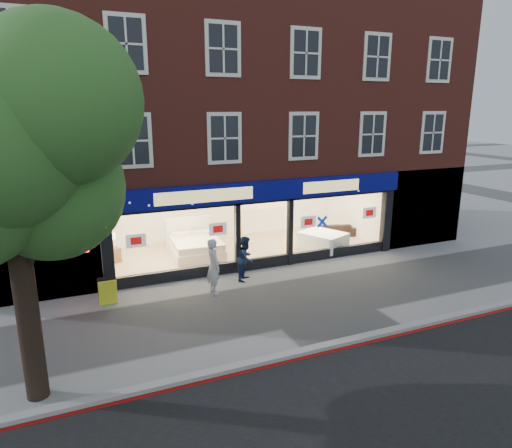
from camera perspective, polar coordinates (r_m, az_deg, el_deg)
ground at (r=14.54m, az=6.04°, el=-9.21°), size 120.00×120.00×0.00m
kerb_line at (r=12.22m, az=13.37°, el=-14.35°), size 60.00×0.10×0.01m
kerb_stone at (r=12.33m, az=12.82°, el=-13.74°), size 60.00×0.25×0.12m
showroom_floor at (r=18.97m, az=-1.70°, el=-3.27°), size 11.00×4.50×0.10m
building at (r=19.67m, az=-3.79°, el=16.88°), size 19.00×8.26×10.30m
street_tree at (r=9.46m, az=-29.15°, el=7.38°), size 4.00×3.20×6.60m
display_bed at (r=18.25m, az=-7.56°, el=-2.74°), size 2.05×2.44×1.33m
bedside_table at (r=18.15m, az=-17.40°, el=-3.70°), size 0.57×0.57×0.55m
mattress_stack at (r=19.13m, az=8.36°, el=-2.05°), size 1.96×2.13×0.68m
sofa at (r=21.17m, az=9.64°, el=-0.66°), size 2.05×1.31×0.56m
a_board at (r=14.57m, az=-18.05°, el=-8.05°), size 0.55×0.35×0.84m
pedestrian_grey at (r=14.56m, az=-5.33°, el=-5.30°), size 0.46×0.68×1.82m
pedestrian_blue at (r=15.67m, az=-1.27°, el=-4.32°), size 0.94×0.95×1.55m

